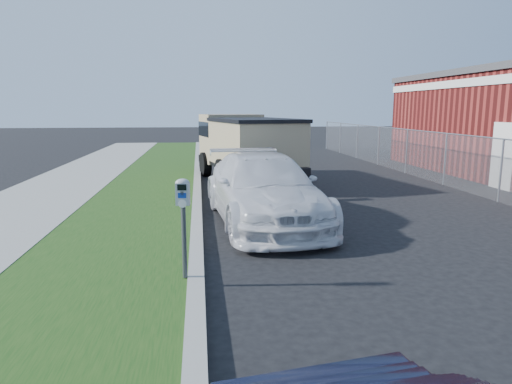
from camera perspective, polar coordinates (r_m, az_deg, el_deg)
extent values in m
plane|color=black|center=(8.69, 10.12, -7.48)|extent=(120.00, 120.00, 0.00)
cube|color=gray|center=(10.21, -7.42, -4.26)|extent=(0.25, 50.00, 0.15)
cube|color=#153C10|center=(10.35, -16.33, -4.45)|extent=(3.00, 50.00, 0.13)
plane|color=slate|center=(17.24, 22.56, 3.78)|extent=(0.00, 30.00, 30.00)
cylinder|color=gray|center=(17.17, 22.77, 6.77)|extent=(0.04, 30.00, 0.04)
cylinder|color=gray|center=(14.72, 28.29, 2.34)|extent=(0.06, 0.06, 1.80)
cylinder|color=gray|center=(17.24, 22.56, 3.78)|extent=(0.06, 0.06, 1.80)
cylinder|color=gray|center=(19.88, 18.32, 4.83)|extent=(0.06, 0.06, 1.80)
cylinder|color=gray|center=(22.62, 15.07, 5.60)|extent=(0.06, 0.06, 1.80)
cylinder|color=gray|center=(25.42, 12.53, 6.20)|extent=(0.06, 0.06, 1.80)
cylinder|color=gray|center=(28.25, 10.49, 6.66)|extent=(0.06, 0.06, 1.80)
cylinder|color=gray|center=(31.12, 8.82, 7.04)|extent=(0.06, 0.06, 1.80)
cube|color=silver|center=(18.79, 25.64, 12.30)|extent=(0.06, 14.00, 0.30)
cube|color=silver|center=(17.16, 28.48, 3.97)|extent=(0.08, 1.10, 2.20)
cylinder|color=#3F4247|center=(6.88, -8.97, -6.23)|extent=(0.08, 0.08, 1.09)
cube|color=gray|center=(6.71, -9.15, -0.24)|extent=(0.21, 0.15, 0.33)
ellipsoid|color=gray|center=(6.68, -9.19, 1.14)|extent=(0.22, 0.16, 0.12)
cube|color=black|center=(6.62, -9.26, 0.57)|extent=(0.13, 0.03, 0.09)
cube|color=navy|center=(6.65, -9.23, -0.44)|extent=(0.12, 0.02, 0.08)
cylinder|color=silver|center=(6.67, -9.20, -1.45)|extent=(0.12, 0.02, 0.12)
cube|color=#3F4247|center=(6.64, -9.24, -0.16)|extent=(0.04, 0.01, 0.05)
imported|color=silver|center=(10.67, 0.95, 0.42)|extent=(2.70, 5.65, 1.59)
cube|color=black|center=(16.48, -1.03, 3.57)|extent=(3.30, 6.38, 0.33)
cube|color=#907F5D|center=(18.49, -3.15, 6.73)|extent=(2.54, 2.13, 1.90)
cube|color=black|center=(18.47, -3.16, 7.90)|extent=(2.57, 2.16, 0.57)
cube|color=#907F5D|center=(15.69, -0.17, 6.10)|extent=(3.05, 4.37, 1.52)
cube|color=black|center=(15.65, -0.17, 8.98)|extent=(3.17, 4.48, 0.11)
cube|color=black|center=(19.42, -3.86, 4.37)|extent=(2.26, 0.61, 0.28)
cylinder|color=black|center=(18.22, -6.34, 3.48)|extent=(0.49, 0.99, 0.95)
cylinder|color=black|center=(18.81, 0.17, 3.76)|extent=(0.49, 0.99, 0.95)
cylinder|color=black|center=(15.75, -4.27, 2.44)|extent=(0.49, 0.99, 0.95)
cylinder|color=black|center=(16.44, 3.11, 2.78)|extent=(0.49, 0.99, 0.95)
cylinder|color=black|center=(14.12, -2.49, 1.54)|extent=(0.49, 0.99, 0.95)
cylinder|color=black|center=(14.88, 5.59, 1.95)|extent=(0.49, 0.99, 0.95)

